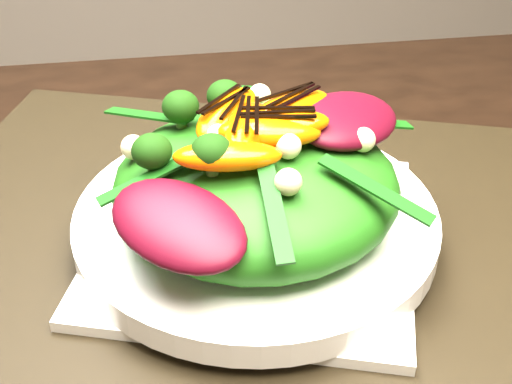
{
  "coord_description": "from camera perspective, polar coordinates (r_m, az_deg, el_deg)",
  "views": [
    {
      "loc": [
        -0.29,
        -0.3,
        1.07
      ],
      "look_at": [
        -0.23,
        0.09,
        0.8
      ],
      "focal_mm": 48.0,
      "sensor_mm": 36.0,
      "label": 1
    }
  ],
  "objects": [
    {
      "name": "placemat",
      "position": [
        0.51,
        -0.0,
        -4.16
      ],
      "size": [
        0.65,
        0.57,
        0.0
      ],
      "primitive_type": "cube",
      "rotation": [
        0.0,
        0.0,
        -0.33
      ],
      "color": "black",
      "rests_on": "dining_table"
    },
    {
      "name": "plate_base",
      "position": [
        0.51,
        0.0,
        -3.59
      ],
      "size": [
        0.29,
        0.29,
        0.01
      ],
      "primitive_type": "cube",
      "rotation": [
        0.0,
        0.0,
        -0.31
      ],
      "color": "white",
      "rests_on": "placemat"
    },
    {
      "name": "salad_bowl",
      "position": [
        0.5,
        0.0,
        -2.33
      ],
      "size": [
        0.27,
        0.27,
        0.02
      ],
      "primitive_type": "cylinder",
      "rotation": [
        0.0,
        0.0,
        -0.03
      ],
      "color": "white",
      "rests_on": "plate_base"
    },
    {
      "name": "lettuce_mound",
      "position": [
        0.48,
        0.0,
        0.72
      ],
      "size": [
        0.25,
        0.25,
        0.07
      ],
      "primitive_type": "ellipsoid",
      "rotation": [
        0.0,
        0.0,
        0.3
      ],
      "color": "#225E11",
      "rests_on": "salad_bowl"
    },
    {
      "name": "radicchio_leaf",
      "position": [
        0.49,
        7.58,
        5.97
      ],
      "size": [
        0.11,
        0.11,
        0.02
      ],
      "primitive_type": "ellipsoid",
      "rotation": [
        0.0,
        0.0,
        0.66
      ],
      "color": "#410712",
      "rests_on": "lettuce_mound"
    },
    {
      "name": "orange_segment",
      "position": [
        0.48,
        -1.85,
        6.49
      ],
      "size": [
        0.07,
        0.06,
        0.02
      ],
      "primitive_type": "ellipsoid",
      "rotation": [
        0.0,
        0.0,
        0.59
      ],
      "color": "#D55303",
      "rests_on": "lettuce_mound"
    },
    {
      "name": "broccoli_floret",
      "position": [
        0.49,
        -6.05,
        7.33
      ],
      "size": [
        0.04,
        0.04,
        0.04
      ],
      "primitive_type": "sphere",
      "rotation": [
        0.0,
        0.0,
        0.25
      ],
      "color": "#163409",
      "rests_on": "lettuce_mound"
    },
    {
      "name": "macadamia_nut",
      "position": [
        0.43,
        6.41,
        1.42
      ],
      "size": [
        0.02,
        0.02,
        0.02
      ],
      "primitive_type": "sphere",
      "rotation": [
        0.0,
        0.0,
        0.02
      ],
      "color": "#FFECB3",
      "rests_on": "lettuce_mound"
    },
    {
      "name": "balsamic_drizzle",
      "position": [
        0.48,
        -1.87,
        7.53
      ],
      "size": [
        0.04,
        0.03,
        0.0
      ],
      "primitive_type": "cube",
      "rotation": [
        0.0,
        0.0,
        0.59
      ],
      "color": "black",
      "rests_on": "orange_segment"
    }
  ]
}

